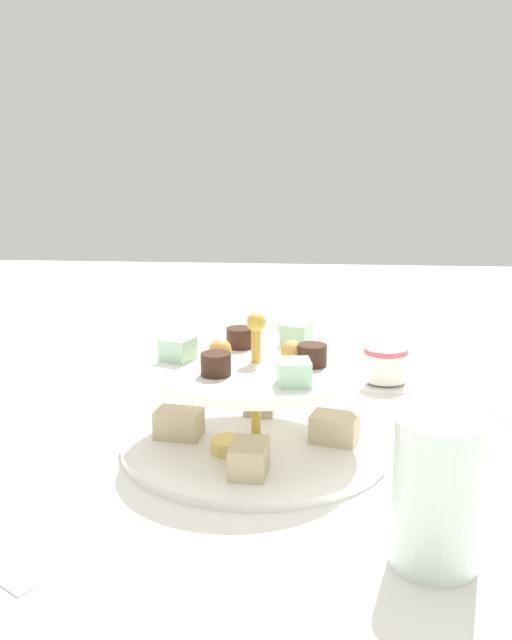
% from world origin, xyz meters
% --- Properties ---
extents(ground_plane, '(2.40, 2.40, 0.00)m').
position_xyz_m(ground_plane, '(0.00, 0.00, 0.00)').
color(ground_plane, silver).
extents(tiered_serving_stand, '(0.28, 0.28, 0.15)m').
position_xyz_m(tiered_serving_stand, '(0.00, -0.00, 0.04)').
color(tiered_serving_stand, white).
rests_on(tiered_serving_stand, ground_plane).
extents(water_glass_tall_right, '(0.07, 0.07, 0.12)m').
position_xyz_m(water_glass_tall_right, '(0.21, 0.15, 0.06)').
color(water_glass_tall_right, silver).
rests_on(water_glass_tall_right, ground_plane).
extents(water_glass_short_left, '(0.06, 0.06, 0.08)m').
position_xyz_m(water_glass_short_left, '(-0.26, 0.02, 0.04)').
color(water_glass_short_left, silver).
rests_on(water_glass_short_left, ground_plane).
extents(teacup_with_saucer, '(0.09, 0.09, 0.05)m').
position_xyz_m(teacup_with_saucer, '(-0.22, 0.15, 0.02)').
color(teacup_with_saucer, white).
rests_on(teacup_with_saucer, ground_plane).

